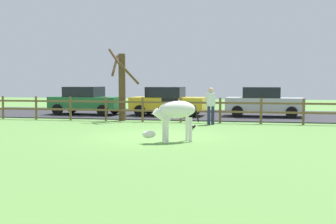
{
  "coord_description": "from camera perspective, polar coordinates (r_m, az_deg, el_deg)",
  "views": [
    {
      "loc": [
        3.13,
        -14.1,
        1.95
      ],
      "look_at": [
        0.28,
        0.55,
        0.82
      ],
      "focal_mm": 44.39,
      "sensor_mm": 36.0,
      "label": 1
    }
  ],
  "objects": [
    {
      "name": "ground_plane",
      "position": [
        14.57,
        -1.48,
        -3.36
      ],
      "size": [
        60.0,
        60.0,
        0.0
      ],
      "primitive_type": "plane",
      "color": "#5B8C42"
    },
    {
      "name": "parking_asphalt",
      "position": [
        23.68,
        3.39,
        -0.34
      ],
      "size": [
        28.0,
        7.4,
        0.05
      ],
      "primitive_type": "cube",
      "color": "#2D2D33",
      "rests_on": "ground_plane"
    },
    {
      "name": "paddock_fence",
      "position": [
        19.56,
        -0.9,
        0.57
      ],
      "size": [
        20.3,
        0.11,
        1.17
      ],
      "color": "brown",
      "rests_on": "ground_plane"
    },
    {
      "name": "bare_tree",
      "position": [
        20.3,
        -6.36,
        3.75
      ],
      "size": [
        1.53,
        1.29,
        3.5
      ],
      "color": "#513A23",
      "rests_on": "ground_plane"
    },
    {
      "name": "zebra",
      "position": [
        13.14,
        0.93,
        -0.13
      ],
      "size": [
        1.72,
        1.21,
        1.41
      ],
      "color": "white",
      "rests_on": "ground_plane"
    },
    {
      "name": "crow_on_grass",
      "position": [
        16.4,
        3.46,
        -2.06
      ],
      "size": [
        0.21,
        0.1,
        0.2
      ],
      "color": "black",
      "rests_on": "ground_plane"
    },
    {
      "name": "parked_car_green",
      "position": [
        23.82,
        -11.21,
        1.59
      ],
      "size": [
        4.12,
        2.12,
        1.56
      ],
      "color": "#236B38",
      "rests_on": "parking_asphalt"
    },
    {
      "name": "parked_car_yellow",
      "position": [
        22.55,
        -0.06,
        1.52
      ],
      "size": [
        4.08,
        2.04,
        1.56
      ],
      "color": "yellow",
      "rests_on": "parking_asphalt"
    },
    {
      "name": "parked_car_silver",
      "position": [
        22.55,
        13.02,
        1.41
      ],
      "size": [
        4.09,
        2.06,
        1.56
      ],
      "color": "#B7BABF",
      "rests_on": "parking_asphalt"
    },
    {
      "name": "visitor_near_fence",
      "position": [
        18.47,
        5.91,
        1.07
      ],
      "size": [
        0.4,
        0.3,
        1.64
      ],
      "color": "#232847",
      "rests_on": "ground_plane"
    }
  ]
}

